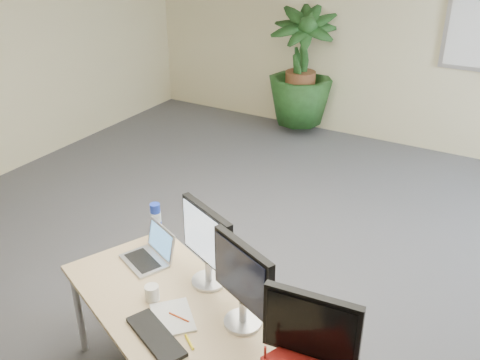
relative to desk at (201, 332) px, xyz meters
The scene contains 14 objects.
floor 0.97m from the desk, 112.03° to the left, with size 8.00×8.00×0.00m, color #47474C.
back_wall 4.82m from the desk, 93.61° to the left, with size 7.00×0.04×2.70m, color beige.
desk is the anchor object (origin of this frame).
floor_plant 4.66m from the desk, 107.50° to the left, with size 0.84×0.84×1.50m, color #163513.
monitor_left 0.52m from the desk, 113.02° to the left, with size 0.45×0.23×0.52m.
monitor_right 0.51m from the desk, 10.57° to the left, with size 0.45×0.23×0.52m.
monitor_dark 0.85m from the desk, 10.71° to the right, with size 0.46×0.21×0.51m.
laptop 0.66m from the desk, 153.88° to the left, with size 0.39×0.37×0.22m.
keyboard 0.34m from the desk, 107.46° to the right, with size 0.43×0.14×0.02m, color black.
coffee_mug 0.37m from the desk, behind, with size 0.12×0.08×0.09m.
spiral_notebook 0.22m from the desk, 132.90° to the right, with size 0.29×0.21×0.01m, color white.
orange_pen 0.20m from the desk, 123.80° to the right, with size 0.01×0.01×0.14m, color #D04217.
yellow_highlighter 0.28m from the desk, 69.03° to the right, with size 0.02×0.02×0.11m, color yellow.
water_bottle 0.86m from the desk, 144.96° to the left, with size 0.08×0.08×0.29m.
Camera 1 is at (1.69, -2.66, 2.72)m, focal length 40.00 mm.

